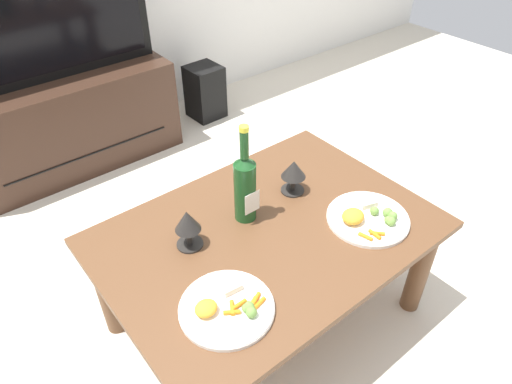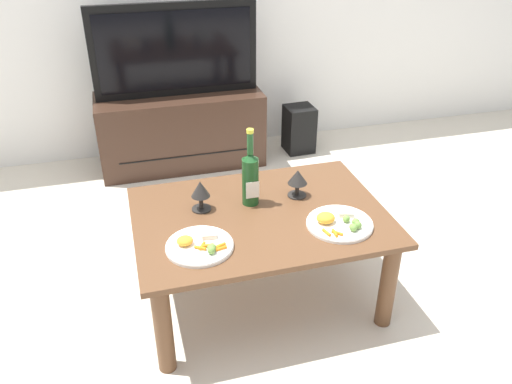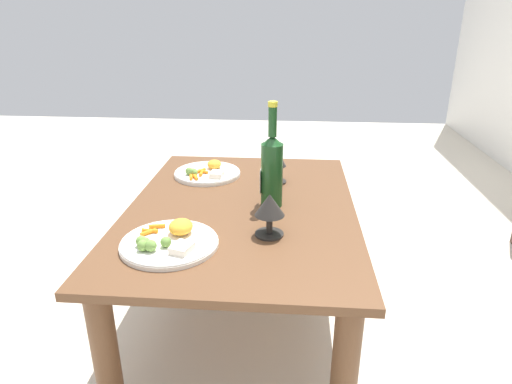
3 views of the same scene
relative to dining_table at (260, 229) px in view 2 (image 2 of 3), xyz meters
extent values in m
plane|color=beige|center=(0.00, 0.00, -0.37)|extent=(6.40, 6.40, 0.00)
cube|color=brown|center=(0.00, 0.00, 0.06)|extent=(1.06, 0.76, 0.03)
cylinder|color=brown|center=(-0.47, -0.31, -0.16)|extent=(0.07, 0.07, 0.42)
cylinder|color=brown|center=(0.47, -0.31, -0.16)|extent=(0.07, 0.07, 0.42)
cylinder|color=brown|center=(-0.47, 0.31, -0.16)|extent=(0.07, 0.07, 0.42)
cylinder|color=brown|center=(0.47, 0.31, -0.16)|extent=(0.07, 0.07, 0.42)
cube|color=#382319|center=(-0.13, 1.46, -0.12)|extent=(1.08, 0.42, 0.49)
cube|color=black|center=(-0.13, 1.25, -0.22)|extent=(0.86, 0.01, 0.01)
cube|color=black|center=(-0.13, 1.46, 0.41)|extent=(1.03, 0.04, 0.57)
cube|color=black|center=(-0.13, 1.43, 0.41)|extent=(0.95, 0.01, 0.48)
cube|color=black|center=(0.70, 1.44, -0.20)|extent=(0.20, 0.20, 0.33)
cylinder|color=#19471E|center=(-0.02, 0.10, 0.18)|extent=(0.07, 0.07, 0.21)
cone|color=#19471E|center=(-0.02, 0.10, 0.30)|extent=(0.07, 0.07, 0.03)
cylinder|color=#19471E|center=(-0.02, 0.10, 0.36)|extent=(0.03, 0.03, 0.09)
cylinder|color=yellow|center=(-0.02, 0.10, 0.42)|extent=(0.03, 0.03, 0.02)
cube|color=silver|center=(-0.02, 0.06, 0.16)|extent=(0.06, 0.00, 0.08)
cylinder|color=black|center=(-0.23, 0.10, 0.08)|extent=(0.08, 0.08, 0.01)
cylinder|color=black|center=(-0.23, 0.10, 0.11)|extent=(0.02, 0.02, 0.06)
cone|color=black|center=(-0.23, 0.10, 0.18)|extent=(0.08, 0.08, 0.07)
cylinder|color=black|center=(0.20, 0.10, 0.08)|extent=(0.08, 0.08, 0.01)
cylinder|color=black|center=(0.20, 0.10, 0.11)|extent=(0.02, 0.02, 0.06)
cone|color=black|center=(0.20, 0.10, 0.17)|extent=(0.09, 0.09, 0.06)
cylinder|color=white|center=(-0.29, -0.17, 0.08)|extent=(0.26, 0.26, 0.01)
torus|color=white|center=(-0.29, -0.17, 0.09)|extent=(0.26, 0.26, 0.01)
ellipsoid|color=orange|center=(-0.34, -0.15, 0.11)|extent=(0.06, 0.06, 0.03)
cube|color=beige|center=(-0.24, -0.12, 0.10)|extent=(0.06, 0.05, 0.02)
cylinder|color=orange|center=(-0.22, -0.22, 0.10)|extent=(0.05, 0.02, 0.01)
cylinder|color=orange|center=(-0.23, -0.21, 0.10)|extent=(0.05, 0.03, 0.01)
cylinder|color=orange|center=(-0.22, -0.20, 0.10)|extent=(0.05, 0.03, 0.01)
cylinder|color=orange|center=(-0.28, -0.19, 0.10)|extent=(0.03, 0.05, 0.01)
cylinder|color=orange|center=(-0.26, -0.19, 0.10)|extent=(0.05, 0.01, 0.01)
cylinder|color=orange|center=(-0.29, -0.20, 0.10)|extent=(0.04, 0.04, 0.01)
sphere|color=olive|center=(-0.26, -0.23, 0.10)|extent=(0.03, 0.03, 0.03)
sphere|color=olive|center=(-0.25, -0.21, 0.10)|extent=(0.03, 0.03, 0.03)
sphere|color=olive|center=(-0.26, -0.21, 0.10)|extent=(0.02, 0.02, 0.02)
sphere|color=olive|center=(-0.25, -0.22, 0.10)|extent=(0.03, 0.03, 0.03)
cylinder|color=white|center=(0.29, -0.17, 0.08)|extent=(0.27, 0.27, 0.01)
torus|color=white|center=(0.29, -0.17, 0.09)|extent=(0.27, 0.27, 0.01)
ellipsoid|color=orange|center=(0.23, -0.15, 0.11)|extent=(0.08, 0.07, 0.04)
cube|color=beige|center=(0.34, -0.12, 0.10)|extent=(0.07, 0.07, 0.02)
cylinder|color=orange|center=(0.21, -0.23, 0.10)|extent=(0.02, 0.05, 0.01)
cylinder|color=orange|center=(0.24, -0.24, 0.10)|extent=(0.01, 0.05, 0.01)
cylinder|color=orange|center=(0.25, -0.24, 0.10)|extent=(0.04, 0.04, 0.01)
sphere|color=olive|center=(0.32, -0.24, 0.10)|extent=(0.03, 0.03, 0.03)
sphere|color=olive|center=(0.32, -0.23, 0.10)|extent=(0.03, 0.03, 0.03)
sphere|color=olive|center=(0.34, -0.21, 0.11)|extent=(0.03, 0.03, 0.03)
sphere|color=olive|center=(0.34, -0.23, 0.11)|extent=(0.03, 0.03, 0.03)
sphere|color=olive|center=(0.32, -0.17, 0.10)|extent=(0.03, 0.03, 0.03)
camera|label=1|loc=(-0.72, -0.83, 1.11)|focal=32.57mm
camera|label=2|loc=(-0.51, -1.78, 1.26)|focal=36.45mm
camera|label=3|loc=(1.35, 0.16, 0.68)|focal=31.08mm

